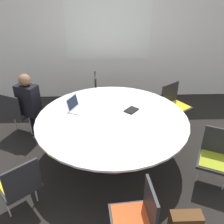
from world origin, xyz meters
name	(u,v)px	position (x,y,z in m)	size (l,w,h in m)	color
ground_plane	(112,157)	(0.00, 0.00, 0.00)	(16.00, 16.00, 0.00)	black
wall_back	(108,39)	(0.00, 2.30, 1.35)	(8.00, 0.07, 2.70)	silver
conference_table	(112,123)	(0.00, 0.00, 0.65)	(2.24, 2.24, 0.75)	#333333
chair_0	(17,111)	(-1.65, 0.72, 0.50)	(0.58, 0.57, 0.84)	#262628
chair_1	(20,183)	(-1.11, -1.01, 0.50)	(0.61, 0.60, 0.84)	#262628
chair_2	(138,215)	(0.21, -1.49, 0.50)	(0.46, 0.48, 0.84)	#262628
chair_3	(216,155)	(1.38, -0.59, 0.50)	(0.58, 0.57, 0.84)	#262628
chair_4	(174,103)	(1.19, 0.92, 0.50)	(0.60, 0.60, 0.84)	#262628
chair_5	(102,91)	(-0.15, 1.49, 0.50)	(0.44, 0.46, 0.84)	#262628
person_0	(29,101)	(-1.40, 0.69, 0.69)	(0.42, 0.36, 1.19)	black
laptop	(76,106)	(-0.56, 0.27, 0.81)	(0.32, 0.35, 0.21)	silver
spiral_notebook	(131,110)	(0.31, 0.20, 0.76)	(0.25, 0.26, 0.02)	black
handbag	(185,223)	(0.79, -1.34, 0.14)	(0.36, 0.16, 0.28)	#513319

